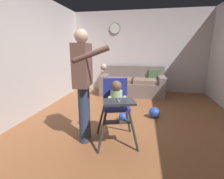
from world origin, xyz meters
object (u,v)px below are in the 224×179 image
object	(u,v)px
adult_standing	(84,81)
toy_ball	(123,117)
couch	(133,84)
toy_ball_second	(154,113)
high_chair	(116,100)
wall_clock	(115,28)

from	to	relation	value
adult_standing	toy_ball	world-z (taller)	adult_standing
couch	toy_ball_second	distance (m)	1.84
high_chair	toy_ball_second	bearing A→B (deg)	132.16
adult_standing	toy_ball_second	xyz separation A→B (m)	(1.09, 1.07, -0.82)
couch	toy_ball	size ratio (longest dim) A/B	11.25
high_chair	toy_ball	distance (m)	0.95
high_chair	wall_clock	world-z (taller)	wall_clock
couch	toy_ball_second	size ratio (longest dim) A/B	8.58
high_chair	adult_standing	size ratio (longest dim) A/B	0.59
couch	toy_ball	bearing A→B (deg)	-1.37
couch	wall_clock	bearing A→B (deg)	-126.06
high_chair	toy_ball_second	xyz separation A→B (m)	(0.63, 1.02, -0.56)
toy_ball	couch	bearing A→B (deg)	88.63
couch	adult_standing	world-z (taller)	adult_standing
adult_standing	toy_ball	xyz separation A→B (m)	(0.48, 0.79, -0.85)
couch	toy_ball_second	world-z (taller)	couch
wall_clock	high_chair	bearing A→B (deg)	-79.56
couch	wall_clock	size ratio (longest dim) A/B	5.51
couch	wall_clock	world-z (taller)	wall_clock
toy_ball	wall_clock	xyz separation A→B (m)	(-0.61, 2.49, 1.92)
adult_standing	toy_ball_second	distance (m)	1.73
high_chair	adult_standing	distance (m)	0.54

